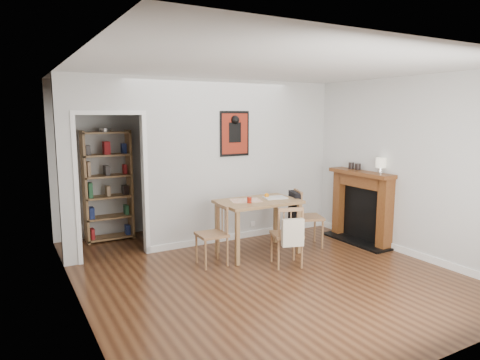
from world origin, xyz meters
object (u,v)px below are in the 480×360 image
dining_table (258,207)px  chair_front (287,235)px  chair_left (212,235)px  bookshelf (108,186)px  red_glass (249,200)px  notebook (275,198)px  ceramic_jar_a (358,167)px  mantel_lamp (381,164)px  chair_right (307,217)px  orange_fruit (267,195)px  ceramic_jar_b (351,166)px  fireplace (362,204)px

dining_table → chair_front: (0.06, -0.66, -0.28)m
chair_left → chair_front: 1.03m
chair_left → bookshelf: 2.20m
dining_table → red_glass: bearing=-155.5°
notebook → ceramic_jar_a: bearing=-7.9°
chair_left → mantel_lamp: (2.63, -0.53, 0.89)m
chair_left → ceramic_jar_a: ceramic_jar_a is taller
red_glass → chair_right: bearing=0.3°
dining_table → chair_left: chair_left is taller
chair_right → orange_fruit: chair_right is taller
dining_table → ceramic_jar_a: (1.79, -0.19, 0.51)m
chair_right → chair_front: size_ratio=1.07×
orange_fruit → ceramic_jar_b: (1.57, -0.14, 0.38)m
dining_table → orange_fruit: bearing=25.3°
orange_fruit → dining_table: bearing=-154.7°
chair_left → notebook: size_ratio=2.52×
chair_left → dining_table: bearing=8.2°
chair_right → orange_fruit: (-0.63, 0.19, 0.37)m
bookshelf → fireplace: bookshelf is taller
bookshelf → orange_fruit: bookshelf is taller
red_glass → ceramic_jar_b: ceramic_jar_b is taller
chair_front → ceramic_jar_a: ceramic_jar_a is taller
orange_fruit → ceramic_jar_b: 1.62m
red_glass → mantel_lamp: 2.14m
dining_table → ceramic_jar_b: 1.86m
fireplace → orange_fruit: 1.64m
fireplace → chair_right: bearing=166.6°
orange_fruit → mantel_lamp: bearing=-25.2°
chair_left → chair_right: (1.67, 0.03, 0.05)m
chair_right → chair_front: 0.97m
notebook → dining_table: bearing=-177.2°
ceramic_jar_a → ceramic_jar_b: size_ratio=0.98×
dining_table → orange_fruit: 0.27m
chair_front → ceramic_jar_a: 1.96m
bookshelf → orange_fruit: bearing=-40.7°
red_glass → ceramic_jar_a: (2.00, -0.10, 0.37)m
chair_right → red_glass: (-1.06, -0.01, 0.38)m
bookshelf → mantel_lamp: bearing=-34.5°
fireplace → bookshelf: bearing=149.2°
fireplace → notebook: 1.53m
notebook → mantel_lamp: 1.71m
fireplace → orange_fruit: (-1.57, 0.42, 0.22)m
fireplace → orange_fruit: size_ratio=17.45×
chair_front → mantel_lamp: size_ratio=3.52×
chair_right → ceramic_jar_b: 1.20m
ceramic_jar_a → ceramic_jar_b: ceramic_jar_b is taller
fireplace → notebook: bearing=167.5°
ceramic_jar_a → ceramic_jar_b: 0.15m
chair_right → orange_fruit: bearing=163.2°
bookshelf → red_glass: (1.56, -1.90, -0.05)m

